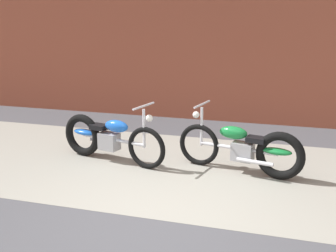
{
  "coord_description": "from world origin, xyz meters",
  "views": [
    {
      "loc": [
        1.44,
        -4.31,
        2.38
      ],
      "look_at": [
        -0.26,
        1.51,
        0.75
      ],
      "focal_mm": 44.8,
      "sensor_mm": 36.0,
      "label": 1
    }
  ],
  "objects": [
    {
      "name": "ground_plane",
      "position": [
        0.0,
        0.0,
        0.0
      ],
      "size": [
        80.0,
        80.0,
        0.0
      ],
      "primitive_type": "plane",
      "color": "#47474C"
    },
    {
      "name": "motorcycle_green",
      "position": [
        0.9,
        1.83,
        0.4
      ],
      "size": [
        1.98,
        0.71,
        1.03
      ],
      "rotation": [
        0.0,
        0.0,
        2.94
      ],
      "color": "black",
      "rests_on": "ground"
    },
    {
      "name": "motorcycle_blue",
      "position": [
        -1.43,
        1.79,
        0.4
      ],
      "size": [
        1.98,
        0.74,
        1.03
      ],
      "rotation": [
        0.0,
        0.0,
        -0.23
      ],
      "color": "black",
      "rests_on": "ground"
    },
    {
      "name": "sidewalk_slab",
      "position": [
        0.0,
        1.75,
        0.0
      ],
      "size": [
        36.0,
        3.5,
        0.01
      ],
      "primitive_type": "cube",
      "color": "gray",
      "rests_on": "ground"
    }
  ]
}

